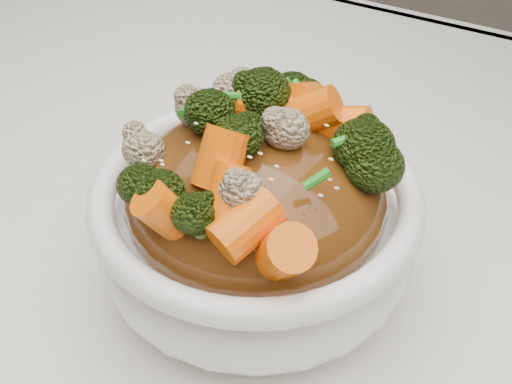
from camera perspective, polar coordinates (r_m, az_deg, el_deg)
The scene contains 8 objects.
tablecloth at distance 0.44m, azimuth -0.51°, elevation -5.36°, with size 1.20×0.80×0.04m, color white.
bowl at distance 0.37m, azimuth -0.00°, elevation -3.42°, with size 0.19×0.19×0.08m, color white, non-canonical shape.
sauce_base at distance 0.35m, azimuth -0.00°, elevation -0.33°, with size 0.15×0.15×0.08m, color #532C0E.
carrots at distance 0.32m, azimuth -0.00°, elevation 7.26°, with size 0.15×0.15×0.04m, color #FF6808, non-canonical shape.
broccoli at distance 0.32m, azimuth -0.00°, elevation 7.13°, with size 0.15×0.15×0.04m, color black, non-canonical shape.
cauliflower at distance 0.32m, azimuth -0.00°, elevation 6.86°, with size 0.15×0.15×0.03m, color tan, non-canonical shape.
scallions at distance 0.32m, azimuth -0.00°, elevation 7.40°, with size 0.12×0.12×0.02m, color #22821E, non-canonical shape.
sesame_seeds at distance 0.32m, azimuth -0.00°, elevation 7.40°, with size 0.14×0.14×0.01m, color beige, non-canonical shape.
Camera 1 is at (0.16, -0.26, 1.05)m, focal length 42.00 mm.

